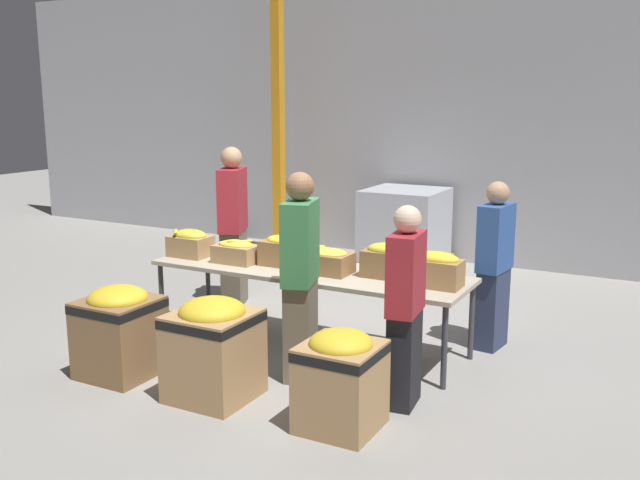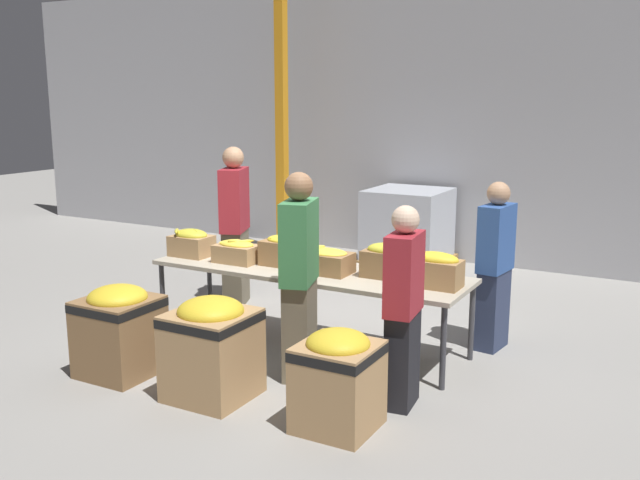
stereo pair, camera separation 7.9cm
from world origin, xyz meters
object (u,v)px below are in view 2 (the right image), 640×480
object	(u,v)px
banana_box_2	(287,250)
banana_box_4	(388,260)
banana_box_3	(327,260)
donation_bin_0	(119,327)
volunteer_2	(495,267)
banana_box_0	(191,242)
volunteer_3	(403,308)
pallet_stack_0	(408,229)
sorting_table	(309,273)
banana_box_1	(237,251)
volunteer_0	(235,227)
donation_bin_1	(212,345)
volunteer_1	(299,278)
support_pillar	(282,118)
banana_box_5	(435,269)
donation_bin_2	(338,377)

from	to	relation	value
banana_box_2	banana_box_4	distance (m)	1.04
banana_box_3	donation_bin_0	bearing A→B (deg)	-133.75
volunteer_2	donation_bin_0	bearing A→B (deg)	-43.10
banana_box_0	volunteer_3	distance (m)	2.68
donation_bin_0	banana_box_2	bearing A→B (deg)	61.07
pallet_stack_0	banana_box_2	bearing A→B (deg)	-88.12
sorting_table	banana_box_1	size ratio (longest dim) A/B	7.18
banana_box_1	volunteer_2	world-z (taller)	volunteer_2
volunteer_0	banana_box_1	bearing A→B (deg)	14.81
banana_box_3	donation_bin_1	xyz separation A→B (m)	(-0.30, -1.33, -0.43)
donation_bin_0	donation_bin_1	xyz separation A→B (m)	(0.98, -0.00, 0.02)
banana_box_2	volunteer_1	size ratio (longest dim) A/B	0.26
volunteer_2	volunteer_3	distance (m)	1.60
banana_box_4	volunteer_1	size ratio (longest dim) A/B	0.26
banana_box_4	support_pillar	bearing A→B (deg)	133.73
sorting_table	volunteer_0	distance (m)	1.63
volunteer_1	donation_bin_0	world-z (taller)	volunteer_1
banana_box_4	pallet_stack_0	size ratio (longest dim) A/B	0.40
banana_box_3	support_pillar	distance (m)	4.44
banana_box_0	banana_box_5	bearing A→B (deg)	1.56
volunteer_2	sorting_table	bearing A→B (deg)	-56.10
banana_box_4	support_pillar	size ratio (longest dim) A/B	0.11
banana_box_4	pallet_stack_0	distance (m)	3.53
volunteer_0	donation_bin_2	bearing A→B (deg)	26.47
banana_box_5	volunteer_3	bearing A→B (deg)	-87.28
banana_box_0	banana_box_4	bearing A→B (deg)	4.68
volunteer_0	support_pillar	xyz separation A→B (m)	(-0.97, 2.57, 1.11)
banana_box_5	volunteer_2	world-z (taller)	volunteer_2
banana_box_4	volunteer_3	world-z (taller)	volunteer_3
volunteer_3	donation_bin_0	world-z (taller)	volunteer_3
sorting_table	donation_bin_2	xyz separation A→B (m)	(1.03, -1.38, -0.32)
donation_bin_2	sorting_table	bearing A→B (deg)	126.70
banana_box_2	volunteer_1	xyz separation A→B (m)	(0.58, -0.75, -0.03)
banana_box_1	donation_bin_0	bearing A→B (deg)	-103.99
banana_box_1	donation_bin_0	world-z (taller)	banana_box_1
volunteer_2	banana_box_5	bearing A→B (deg)	-13.09
banana_box_4	support_pillar	xyz separation A→B (m)	(-3.15, 3.29, 1.09)
volunteer_0	donation_bin_1	distance (m)	2.60
banana_box_2	donation_bin_0	size ratio (longest dim) A/B	0.57
banana_box_1	volunteer_2	distance (m)	2.44
banana_box_3	volunteer_1	xyz separation A→B (m)	(0.10, -0.65, -0.00)
banana_box_4	donation_bin_1	size ratio (longest dim) A/B	0.55
sorting_table	pallet_stack_0	bearing A→B (deg)	96.33
banana_box_3	banana_box_5	distance (m)	1.03
donation_bin_2	banana_box_2	bearing A→B (deg)	132.20
banana_box_2	banana_box_5	distance (m)	1.51
banana_box_0	donation_bin_1	size ratio (longest dim) A/B	0.50
banana_box_0	sorting_table	bearing A→B (deg)	4.08
banana_box_5	volunteer_0	bearing A→B (deg)	162.74
banana_box_2	donation_bin_2	size ratio (longest dim) A/B	0.61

